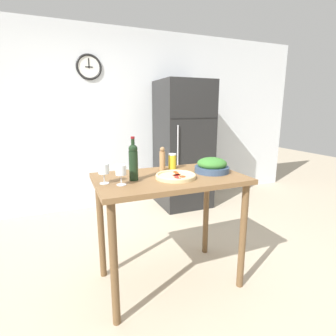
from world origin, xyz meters
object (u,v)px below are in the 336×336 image
object	(u,v)px
refrigerator	(183,145)
salt_canister	(172,161)
pepper_mill	(162,159)
homemade_pizza	(176,176)
wine_glass_near	(121,171)
salad_bowl	(212,166)
wine_glass_far	(104,170)
wine_bottle	(133,161)

from	to	relation	value
refrigerator	salt_canister	xyz separation A→B (m)	(-0.80, -1.44, 0.08)
pepper_mill	salt_canister	world-z (taller)	pepper_mill
pepper_mill	homemade_pizza	size ratio (longest dim) A/B	0.66
homemade_pizza	wine_glass_near	bearing A→B (deg)	-176.86
salt_canister	salad_bowl	bearing A→B (deg)	-44.96
refrigerator	homemade_pizza	size ratio (longest dim) A/B	5.95
refrigerator	wine_glass_far	world-z (taller)	refrigerator
wine_glass_far	salad_bowl	world-z (taller)	wine_glass_far
refrigerator	pepper_mill	distance (m)	1.73
wine_glass_far	homemade_pizza	bearing A→B (deg)	-6.29
wine_glass_near	homemade_pizza	size ratio (longest dim) A/B	0.46
refrigerator	homemade_pizza	distance (m)	1.97
wine_bottle	salt_canister	size ratio (longest dim) A/B	2.44
pepper_mill	wine_bottle	bearing A→B (deg)	-145.74
pepper_mill	salad_bowl	distance (m)	0.43
pepper_mill	homemade_pizza	bearing A→B (deg)	-89.10
pepper_mill	salad_bowl	size ratio (longest dim) A/B	0.71
wine_glass_far	pepper_mill	distance (m)	0.58
homemade_pizza	wine_bottle	bearing A→B (deg)	168.49
homemade_pizza	refrigerator	bearing A→B (deg)	62.79
refrigerator	wine_glass_far	distance (m)	2.23
wine_glass_near	wine_glass_far	bearing A→B (deg)	141.74
wine_glass_near	salt_canister	world-z (taller)	wine_glass_near
pepper_mill	salt_canister	distance (m)	0.12
homemade_pizza	salt_canister	xyz separation A→B (m)	(0.11, 0.32, 0.05)
refrigerator	salad_bowl	bearing A→B (deg)	-107.69
wine_bottle	wine_glass_far	bearing A→B (deg)	-178.60
pepper_mill	homemade_pizza	xyz separation A→B (m)	(0.00, -0.28, -0.08)
refrigerator	wine_glass_near	distance (m)	2.23
pepper_mill	salt_canister	size ratio (longest dim) A/B	1.54
wine_bottle	salt_canister	bearing A→B (deg)	30.51
wine_glass_near	pepper_mill	bearing A→B (deg)	35.17
wine_bottle	wine_glass_near	xyz separation A→B (m)	(-0.12, -0.09, -0.05)
wine_glass_far	salad_bowl	distance (m)	0.90
refrigerator	salad_bowl	world-z (taller)	refrigerator
wine_glass_near	homemade_pizza	bearing A→B (deg)	3.14
homemade_pizza	salt_canister	distance (m)	0.34
pepper_mill	salt_canister	bearing A→B (deg)	18.03
refrigerator	pepper_mill	xyz separation A→B (m)	(-0.91, -1.47, 0.11)
refrigerator	salad_bowl	distance (m)	1.78
wine_glass_near	homemade_pizza	world-z (taller)	wine_glass_near
wine_bottle	salt_canister	distance (m)	0.50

